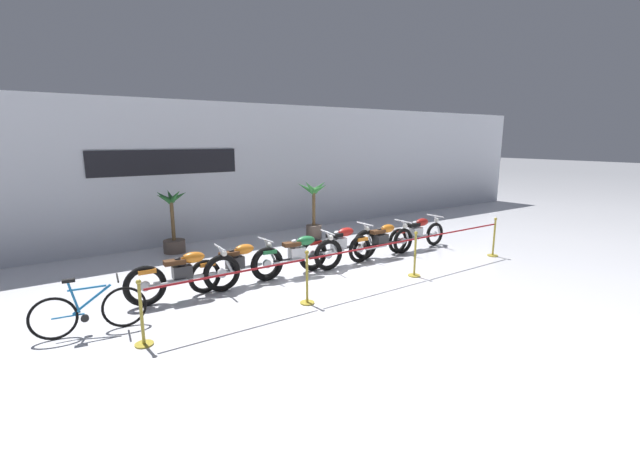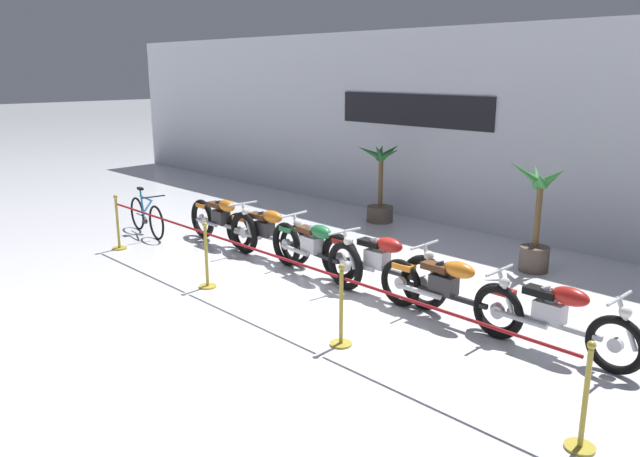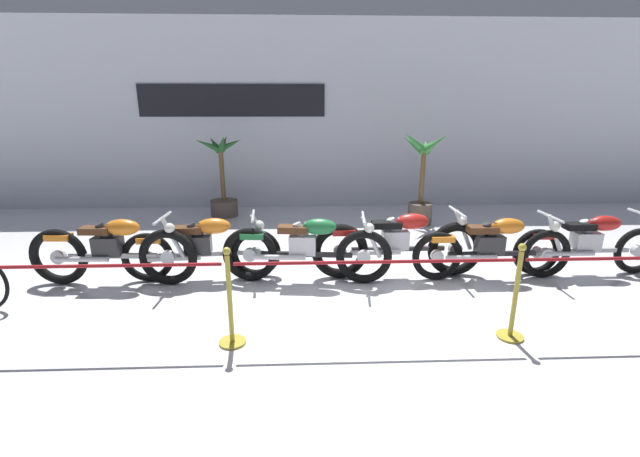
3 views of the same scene
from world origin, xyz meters
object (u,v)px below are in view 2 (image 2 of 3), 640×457
bicycle (146,217)px  stanchion_mid_left (207,265)px  motorcycle_green_2 (314,249)px  motorcycle_orange_1 (266,232)px  motorcycle_orange_0 (222,221)px  motorcycle_red_5 (554,316)px  motorcycle_red_3 (380,264)px  stanchion_far_left (211,245)px  stanchion_mid_right (341,318)px  potted_palm_right_of_row (537,225)px  stanchion_far_right (584,413)px  potted_palm_left_of_row (380,191)px  motorcycle_orange_4 (447,288)px

bicycle → stanchion_mid_left: 3.71m
motorcycle_green_2 → motorcycle_orange_1: bearing=173.6°
motorcycle_orange_1 → stanchion_mid_left: size_ratio=2.07×
motorcycle_orange_0 → motorcycle_red_5: 6.67m
motorcycle_red_3 → stanchion_far_left: 2.60m
stanchion_mid_right → potted_palm_right_of_row: bearing=87.5°
bicycle → motorcycle_red_5: bearing=5.2°
motorcycle_red_3 → stanchion_far_right: bearing=-23.6°
stanchion_mid_left → stanchion_mid_right: same height
motorcycle_red_3 → stanchion_far_left: (-1.96, -1.70, 0.24)m
bicycle → stanchion_far_right: 9.60m
potted_palm_left_of_row → stanchion_mid_left: (1.00, -5.27, -0.33)m
motorcycle_orange_1 → motorcycle_red_3: 2.75m
motorcycle_orange_0 → motorcycle_green_2: 2.62m
bicycle → motorcycle_orange_0: bearing=20.5°
stanchion_far_left → stanchion_far_right: bearing=0.0°
motorcycle_orange_1 → motorcycle_orange_4: (4.05, -0.15, -0.00)m
bicycle → potted_palm_right_of_row: potted_palm_right_of_row is taller
motorcycle_red_5 → stanchion_mid_left: size_ratio=2.06×
potted_palm_right_of_row → stanchion_mid_left: potted_palm_right_of_row is taller
motorcycle_red_5 → stanchion_far_right: bearing=-56.4°
potted_palm_left_of_row → stanchion_far_left: (1.13, -5.27, 0.03)m
motorcycle_red_5 → stanchion_mid_right: stanchion_mid_right is taller
motorcycle_red_3 → stanchion_far_right: stanchion_far_right is taller
motorcycle_red_3 → motorcycle_red_5: motorcycle_red_3 is taller
motorcycle_red_5 → stanchion_far_left: 5.01m
motorcycle_orange_4 → motorcycle_orange_1: bearing=177.9°
motorcycle_red_3 → stanchion_mid_left: (-2.09, -1.70, -0.13)m
bicycle → potted_palm_left_of_row: bearing=59.2°
motorcycle_red_3 → motorcycle_orange_4: 1.31m
motorcycle_green_2 → stanchion_mid_left: size_ratio=2.22×
motorcycle_orange_1 → motorcycle_green_2: bearing=-6.4°
potted_palm_right_of_row → stanchion_mid_right: (-0.20, -4.47, -0.44)m
motorcycle_green_2 → stanchion_far_right: stanchion_far_right is taller
stanchion_mid_right → stanchion_far_left: bearing=180.0°
motorcycle_orange_0 → stanchion_mid_right: stanchion_mid_right is taller
motorcycle_red_5 → stanchion_mid_right: (-1.91, -1.69, -0.11)m
motorcycle_orange_4 → motorcycle_red_5: 1.45m
motorcycle_orange_0 → stanchion_far_left: size_ratio=0.25×
stanchion_far_left → stanchion_mid_right: (2.81, 0.00, -0.36)m
motorcycle_orange_1 → bicycle: size_ratio=1.28×
bicycle → potted_palm_right_of_row: bearing=27.8°
stanchion_far_left → potted_palm_left_of_row: bearing=102.1°
motorcycle_green_2 → motorcycle_red_3: motorcycle_red_3 is taller
stanchion_mid_left → potted_palm_right_of_row: bearing=54.9°
motorcycle_green_2 → stanchion_mid_right: size_ratio=2.22×
motorcycle_orange_1 → motorcycle_red_3: motorcycle_red_3 is taller
motorcycle_red_3 → bicycle: bearing=-172.2°
potted_palm_right_of_row → stanchion_mid_right: 4.49m
motorcycle_green_2 → stanchion_far_left: 1.71m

